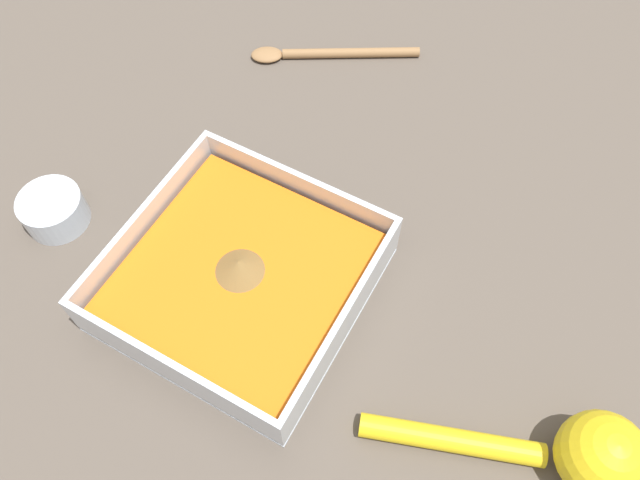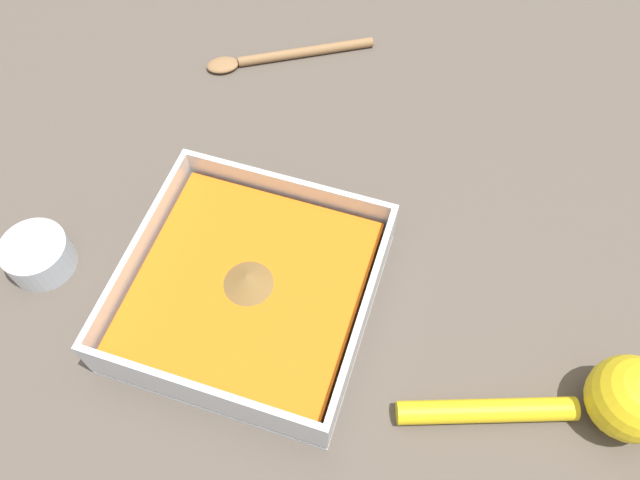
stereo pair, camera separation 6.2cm
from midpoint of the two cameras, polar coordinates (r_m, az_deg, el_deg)
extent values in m
plane|color=brown|center=(0.65, -10.55, -2.38)|extent=(4.00, 4.00, 0.00)
cube|color=silver|center=(0.62, -9.07, -5.67)|extent=(0.23, 0.23, 0.01)
cube|color=silver|center=(0.56, -13.95, -13.95)|extent=(0.23, 0.01, 0.05)
cube|color=silver|center=(0.64, -5.66, 3.99)|extent=(0.23, 0.01, 0.05)
cube|color=silver|center=(0.64, -18.63, -1.46)|extent=(0.01, 0.22, 0.05)
cube|color=silver|center=(0.57, 0.81, -7.50)|extent=(0.01, 0.22, 0.05)
cube|color=orange|center=(0.61, -9.32, -4.87)|extent=(0.21, 0.21, 0.03)
cone|color=brown|center=(0.58, -9.65, -3.81)|extent=(0.05, 0.05, 0.02)
cylinder|color=silver|center=(0.70, -26.71, -1.46)|extent=(0.07, 0.07, 0.04)
cylinder|color=brown|center=(0.70, -26.59, -1.62)|extent=(0.06, 0.06, 0.02)
sphere|color=yellow|center=(0.59, 23.85, -13.38)|extent=(0.07, 0.07, 0.07)
cylinder|color=yellow|center=(0.58, 11.99, -15.30)|extent=(0.16, 0.07, 0.02)
ellipsoid|color=olive|center=(0.82, -11.09, 15.29)|extent=(0.05, 0.04, 0.01)
cylinder|color=olive|center=(0.83, -3.50, 16.66)|extent=(0.16, 0.10, 0.01)
camera|label=1|loc=(0.03, 87.13, 4.73)|focal=35.00mm
camera|label=2|loc=(0.03, -92.87, -4.73)|focal=35.00mm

